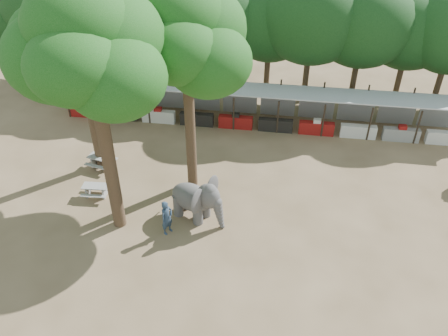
# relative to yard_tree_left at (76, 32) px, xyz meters

# --- Properties ---
(ground) EXTENTS (100.00, 100.00, 0.00)m
(ground) POSITION_rel_yard_tree_left_xyz_m (9.13, -7.19, -8.20)
(ground) COLOR brown
(ground) RESTS_ON ground
(vendor_stalls) EXTENTS (28.00, 2.99, 2.80)m
(vendor_stalls) POSITION_rel_yard_tree_left_xyz_m (9.13, 6.65, -7.02)
(vendor_stalls) COLOR #9FA2A7
(vendor_stalls) RESTS_ON ground
(yard_tree_left) EXTENTS (7.10, 6.90, 11.02)m
(yard_tree_left) POSITION_rel_yard_tree_left_xyz_m (0.00, 0.00, 0.00)
(yard_tree_left) COLOR #332316
(yard_tree_left) RESTS_ON ground
(yard_tree_center) EXTENTS (7.10, 6.90, 12.04)m
(yard_tree_center) POSITION_rel_yard_tree_left_xyz_m (3.00, -5.00, 1.01)
(yard_tree_center) COLOR #332316
(yard_tree_center) RESTS_ON ground
(yard_tree_back) EXTENTS (7.10, 6.90, 11.36)m
(yard_tree_back) POSITION_rel_yard_tree_left_xyz_m (6.00, -1.00, 0.34)
(yard_tree_back) COLOR #332316
(yard_tree_back) RESTS_ON ground
(backdrop_trees) EXTENTS (46.46, 5.95, 8.33)m
(backdrop_trees) POSITION_rel_yard_tree_left_xyz_m (9.13, 11.81, -2.69)
(backdrop_trees) COLOR #332316
(backdrop_trees) RESTS_ON ground
(elephant) EXTENTS (3.28, 2.58, 2.45)m
(elephant) POSITION_rel_yard_tree_left_xyz_m (7.04, -4.07, -6.97)
(elephant) COLOR #3F3D3D
(elephant) RESTS_ON ground
(handler) EXTENTS (0.75, 0.83, 1.93)m
(handler) POSITION_rel_yard_tree_left_xyz_m (5.76, -5.41, -7.24)
(handler) COLOR #26384C
(handler) RESTS_ON ground
(picnic_table_near) EXTENTS (1.52, 1.39, 0.71)m
(picnic_table_near) POSITION_rel_yard_tree_left_xyz_m (1.04, -3.16, -7.73)
(picnic_table_near) COLOR gray
(picnic_table_near) RESTS_ON ground
(picnic_table_far) EXTENTS (1.81, 1.69, 0.77)m
(picnic_table_far) POSITION_rel_yard_tree_left_xyz_m (0.25, -0.43, -7.70)
(picnic_table_far) COLOR gray
(picnic_table_far) RESTS_ON ground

